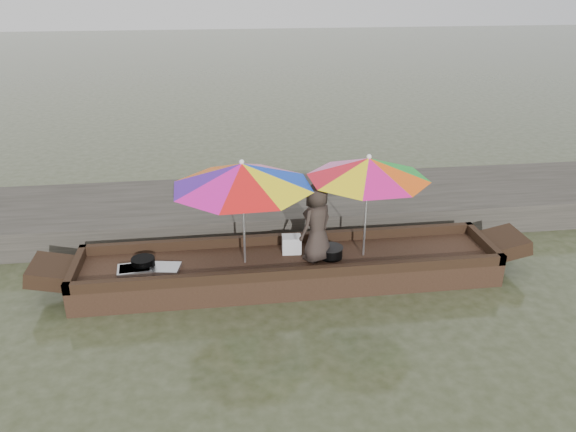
{
  "coord_description": "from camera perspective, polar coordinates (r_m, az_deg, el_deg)",
  "views": [
    {
      "loc": [
        -0.99,
        -7.18,
        4.21
      ],
      "look_at": [
        0.0,
        0.1,
        1.0
      ],
      "focal_mm": 35.0,
      "sensor_mm": 36.0,
      "label": 1
    }
  ],
  "objects": [
    {
      "name": "supply_bag",
      "position": [
        8.36,
        0.36,
        -2.89
      ],
      "size": [
        0.29,
        0.24,
        0.26
      ],
      "primitive_type": "cube",
      "rotation": [
        0.0,
        0.0,
        -0.06
      ],
      "color": "silver",
      "rests_on": "boat_hull"
    },
    {
      "name": "vendor",
      "position": [
        7.98,
        2.96,
        -0.68
      ],
      "size": [
        0.68,
        0.65,
        1.16
      ],
      "primitive_type": "imported",
      "rotation": [
        0.0,
        0.0,
        3.83
      ],
      "color": "#312722",
      "rests_on": "boat_hull"
    },
    {
      "name": "umbrella_stern",
      "position": [
        8.09,
        7.93,
        0.95
      ],
      "size": [
        2.22,
        2.22,
        1.55
      ],
      "primitive_type": null,
      "rotation": [
        0.0,
        0.0,
        -0.34
      ],
      "color": "green",
      "rests_on": "boat_hull"
    },
    {
      "name": "cooking_pot",
      "position": [
        8.17,
        -14.49,
        -4.72
      ],
      "size": [
        0.33,
        0.33,
        0.17
      ],
      "primitive_type": "cylinder",
      "color": "black",
      "rests_on": "boat_hull"
    },
    {
      "name": "dock",
      "position": [
        10.23,
        -1.58,
        0.81
      ],
      "size": [
        22.0,
        2.2,
        0.5
      ],
      "primitive_type": "cube",
      "color": "#2D2B26",
      "rests_on": "ground"
    },
    {
      "name": "umbrella_bow",
      "position": [
        7.82,
        -4.55,
        0.3
      ],
      "size": [
        2.55,
        2.55,
        1.55
      ],
      "primitive_type": null,
      "rotation": [
        0.0,
        0.0,
        -0.35
      ],
      "color": "blue",
      "rests_on": "boat_hull"
    },
    {
      "name": "boat_hull",
      "position": [
        8.3,
        0.09,
        -5.5
      ],
      "size": [
        6.1,
        1.2,
        0.35
      ],
      "primitive_type": "cube",
      "color": "black",
      "rests_on": "water"
    },
    {
      "name": "tray_scallop",
      "position": [
        8.1,
        -12.58,
        -5.22
      ],
      "size": [
        0.51,
        0.4,
        0.06
      ],
      "primitive_type": "cube",
      "rotation": [
        0.0,
        0.0,
        -0.18
      ],
      "color": "silver",
      "rests_on": "boat_hull"
    },
    {
      "name": "water",
      "position": [
        8.38,
        0.09,
        -6.55
      ],
      "size": [
        80.0,
        80.0,
        0.0
      ],
      "primitive_type": "plane",
      "color": "#2F351C",
      "rests_on": "ground"
    },
    {
      "name": "tray_crayfish",
      "position": [
        8.12,
        -15.3,
        -5.36
      ],
      "size": [
        0.49,
        0.37,
        0.09
      ],
      "primitive_type": "cube",
      "rotation": [
        0.0,
        0.0,
        0.1
      ],
      "color": "silver",
      "rests_on": "boat_hull"
    },
    {
      "name": "charcoal_grill",
      "position": [
        8.26,
        4.4,
        -3.73
      ],
      "size": [
        0.33,
        0.33,
        0.16
      ],
      "primitive_type": "cylinder",
      "color": "black",
      "rests_on": "boat_hull"
    }
  ]
}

